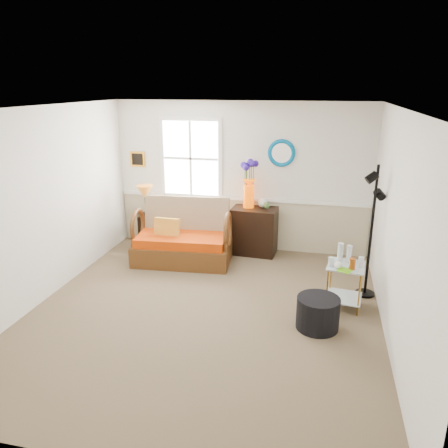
% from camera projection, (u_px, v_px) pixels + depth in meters
% --- Properties ---
extents(floor, '(4.50, 5.00, 0.01)m').
position_uv_depth(floor, '(204.00, 312.00, 5.74)').
color(floor, brown).
rests_on(floor, ground).
extents(ceiling, '(4.50, 5.00, 0.01)m').
position_uv_depth(ceiling, '(201.00, 108.00, 4.95)').
color(ceiling, white).
rests_on(ceiling, walls).
extents(walls, '(4.51, 5.01, 2.60)m').
position_uv_depth(walls, '(203.00, 218.00, 5.34)').
color(walls, silver).
rests_on(walls, floor).
extents(wainscot, '(4.46, 0.02, 0.90)m').
position_uv_depth(wainscot, '(240.00, 223.00, 7.91)').
color(wainscot, tan).
rests_on(wainscot, walls).
extents(chair_rail, '(4.46, 0.04, 0.06)m').
position_uv_depth(chair_rail, '(240.00, 198.00, 7.75)').
color(chair_rail, white).
rests_on(chair_rail, walls).
extents(window, '(1.14, 0.06, 1.44)m').
position_uv_depth(window, '(191.00, 158.00, 7.73)').
color(window, white).
rests_on(window, walls).
extents(picture, '(0.28, 0.03, 0.28)m').
position_uv_depth(picture, '(138.00, 159.00, 7.98)').
color(picture, '#C6821D').
rests_on(picture, walls).
extents(mirror, '(0.47, 0.07, 0.47)m').
position_uv_depth(mirror, '(282.00, 153.00, 7.36)').
color(mirror, '#007EBD').
rests_on(mirror, walls).
extents(loveseat, '(1.65, 1.02, 1.03)m').
position_uv_depth(loveseat, '(182.00, 232.00, 7.23)').
color(loveseat, brown).
rests_on(loveseat, floor).
extents(throw_pillow, '(0.42, 0.11, 0.42)m').
position_uv_depth(throw_pillow, '(167.00, 231.00, 7.20)').
color(throw_pillow, '#E16504').
rests_on(throw_pillow, loveseat).
extents(lamp_stand, '(0.46, 0.46, 0.62)m').
position_uv_depth(lamp_stand, '(148.00, 230.00, 7.97)').
color(lamp_stand, black).
rests_on(lamp_stand, floor).
extents(table_lamp, '(0.40, 0.40, 0.54)m').
position_uv_depth(table_lamp, '(145.00, 200.00, 7.76)').
color(table_lamp, '#B7631C').
rests_on(table_lamp, lamp_stand).
extents(potted_plant, '(0.44, 0.45, 0.26)m').
position_uv_depth(potted_plant, '(154.00, 206.00, 7.88)').
color(potted_plant, '#4D7938').
rests_on(potted_plant, lamp_stand).
extents(cabinet, '(0.79, 0.54, 0.82)m').
position_uv_depth(cabinet, '(254.00, 231.00, 7.63)').
color(cabinet, black).
rests_on(cabinet, floor).
extents(flower_vase, '(0.29, 0.29, 0.82)m').
position_uv_depth(flower_vase, '(249.00, 184.00, 7.45)').
color(flower_vase, '#F45100').
rests_on(flower_vase, cabinet).
extents(side_table, '(0.53, 0.53, 0.60)m').
position_uv_depth(side_table, '(344.00, 286.00, 5.80)').
color(side_table, '#B27D29').
rests_on(side_table, floor).
extents(tabletop_items, '(0.56, 0.56, 0.25)m').
position_uv_depth(tabletop_items, '(346.00, 257.00, 5.64)').
color(tabletop_items, silver).
rests_on(tabletop_items, side_table).
extents(floor_lamp, '(0.34, 0.34, 1.86)m').
position_uv_depth(floor_lamp, '(371.00, 233.00, 5.94)').
color(floor_lamp, black).
rests_on(floor_lamp, floor).
extents(ottoman, '(0.64, 0.64, 0.40)m').
position_uv_depth(ottoman, '(318.00, 313.00, 5.32)').
color(ottoman, black).
rests_on(ottoman, floor).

